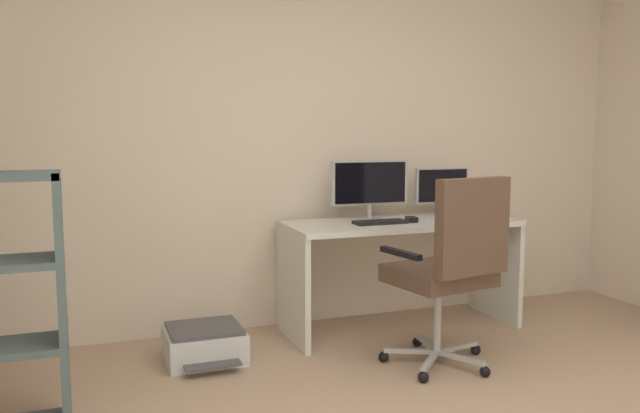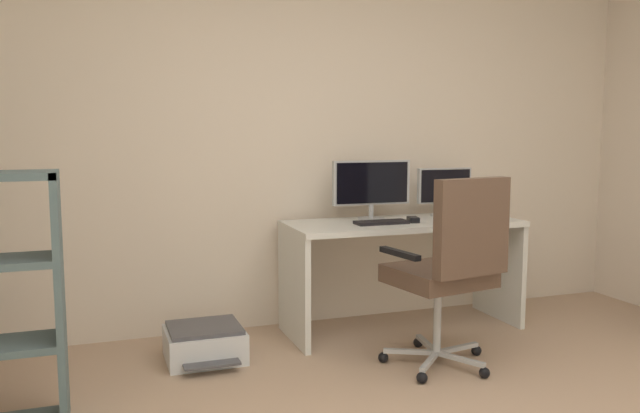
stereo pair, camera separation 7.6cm
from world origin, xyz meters
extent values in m
cube|color=beige|center=(0.00, 2.46, 1.28)|extent=(5.15, 0.10, 2.56)
cube|color=silver|center=(0.63, 2.05, 0.71)|extent=(1.54, 0.60, 0.04)
cube|color=silver|center=(-0.12, 2.05, 0.35)|extent=(0.04, 0.58, 0.69)
cube|color=silver|center=(1.39, 2.05, 0.35)|extent=(0.04, 0.58, 0.69)
cylinder|color=#B2B5B7|center=(0.47, 2.18, 0.73)|extent=(0.18, 0.18, 0.01)
cylinder|color=#B2B5B7|center=(0.47, 2.18, 0.79)|extent=(0.03, 0.03, 0.10)
cube|color=#B7BABC|center=(0.47, 2.18, 0.97)|extent=(0.54, 0.05, 0.29)
cube|color=black|center=(0.47, 2.16, 0.97)|extent=(0.50, 0.02, 0.27)
cylinder|color=#B2B5B7|center=(1.02, 2.18, 0.73)|extent=(0.18, 0.18, 0.01)
cylinder|color=#B2B5B7|center=(1.02, 2.18, 0.78)|extent=(0.03, 0.03, 0.09)
cube|color=#B7BABC|center=(1.02, 2.18, 0.94)|extent=(0.40, 0.05, 0.24)
cube|color=black|center=(1.02, 2.16, 0.94)|extent=(0.37, 0.02, 0.22)
cube|color=black|center=(0.45, 1.97, 0.74)|extent=(0.34, 0.13, 0.02)
cube|color=black|center=(0.67, 1.97, 0.74)|extent=(0.08, 0.11, 0.03)
cube|color=#B7BABC|center=(0.67, 1.40, 0.07)|extent=(0.30, 0.08, 0.02)
sphere|color=black|center=(0.82, 1.43, 0.03)|extent=(0.06, 0.06, 0.06)
cube|color=#B7BABC|center=(0.54, 1.52, 0.07)|extent=(0.07, 0.30, 0.02)
sphere|color=black|center=(0.56, 1.67, 0.03)|extent=(0.06, 0.06, 0.06)
cube|color=#B7BABC|center=(0.39, 1.44, 0.07)|extent=(0.28, 0.16, 0.02)
sphere|color=black|center=(0.25, 1.51, 0.03)|extent=(0.06, 0.06, 0.06)
cube|color=#B7BABC|center=(0.42, 1.27, 0.07)|extent=(0.23, 0.24, 0.02)
sphere|color=black|center=(0.31, 1.16, 0.03)|extent=(0.06, 0.06, 0.06)
cube|color=#B7BABC|center=(0.59, 1.24, 0.07)|extent=(0.17, 0.28, 0.02)
sphere|color=black|center=(0.66, 1.11, 0.03)|extent=(0.06, 0.06, 0.06)
cylinder|color=#B7BABC|center=(0.52, 1.37, 0.27)|extent=(0.04, 0.04, 0.40)
cube|color=brown|center=(0.52, 1.37, 0.52)|extent=(0.57, 0.54, 0.10)
cube|color=brown|center=(0.56, 1.12, 0.82)|extent=(0.46, 0.15, 0.51)
cube|color=black|center=(0.26, 1.33, 0.67)|extent=(0.09, 0.32, 0.03)
cube|color=black|center=(0.78, 1.42, 0.67)|extent=(0.09, 0.32, 0.03)
cube|color=#4E656A|center=(-1.43, 1.28, 0.57)|extent=(0.03, 0.29, 1.15)
cube|color=silver|center=(-0.70, 1.90, 0.09)|extent=(0.44, 0.39, 0.18)
cube|color=#4C4C51|center=(-0.70, 1.90, 0.19)|extent=(0.40, 0.36, 0.02)
cube|color=#4C4C51|center=(-0.70, 1.66, 0.05)|extent=(0.31, 0.10, 0.01)
camera|label=1|loc=(-1.35, -1.72, 1.32)|focal=36.44mm
camera|label=2|loc=(-1.28, -1.74, 1.32)|focal=36.44mm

